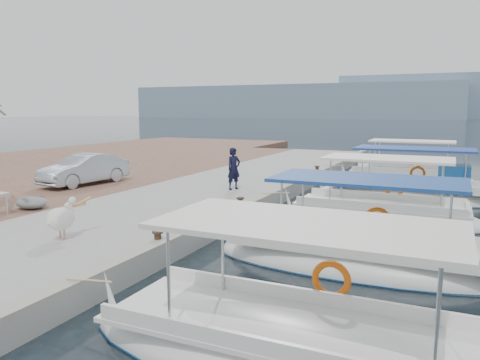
# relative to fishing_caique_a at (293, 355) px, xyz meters

# --- Properties ---
(ground) EXTENTS (400.00, 400.00, 0.00)m
(ground) POSITION_rel_fishing_caique_a_xyz_m (-4.23, 6.60, -0.12)
(ground) COLOR black
(ground) RESTS_ON ground
(concrete_quay) EXTENTS (6.00, 40.00, 0.50)m
(concrete_quay) POSITION_rel_fishing_caique_a_xyz_m (-7.23, 11.60, 0.13)
(concrete_quay) COLOR gray
(concrete_quay) RESTS_ON ground
(quay_curb) EXTENTS (0.44, 40.00, 0.12)m
(quay_curb) POSITION_rel_fishing_caique_a_xyz_m (-4.45, 11.60, 0.44)
(quay_curb) COLOR gray
(quay_curb) RESTS_ON concrete_quay
(cobblestone_strip) EXTENTS (4.00, 40.00, 0.50)m
(cobblestone_strip) POSITION_rel_fishing_caique_a_xyz_m (-12.23, 11.60, 0.13)
(cobblestone_strip) COLOR brown
(cobblestone_strip) RESTS_ON ground
(fishing_caique_a) EXTENTS (7.29, 2.39, 2.83)m
(fishing_caique_a) POSITION_rel_fishing_caique_a_xyz_m (0.00, 0.00, 0.00)
(fishing_caique_a) COLOR silver
(fishing_caique_a) RESTS_ON ground
(fishing_caique_b) EXTENTS (7.39, 2.36, 2.83)m
(fishing_caique_b) POSITION_rel_fishing_caique_a_xyz_m (0.05, 4.82, -0.00)
(fishing_caique_b) COLOR silver
(fishing_caique_b) RESTS_ON ground
(fishing_caique_c) EXTENTS (7.03, 2.42, 2.83)m
(fishing_caique_c) POSITION_rel_fishing_caique_a_xyz_m (-0.13, 10.08, 0.00)
(fishing_caique_c) COLOR silver
(fishing_caique_c) RESTS_ON ground
(fishing_caique_d) EXTENTS (8.00, 2.47, 2.83)m
(fishing_caique_d) POSITION_rel_fishing_caique_a_xyz_m (0.46, 14.68, 0.06)
(fishing_caique_d) COLOR silver
(fishing_caique_d) RESTS_ON ground
(fishing_caique_e) EXTENTS (7.07, 2.25, 2.83)m
(fishing_caique_e) POSITION_rel_fishing_caique_a_xyz_m (-0.11, 19.71, 0.00)
(fishing_caique_e) COLOR silver
(fishing_caique_e) RESTS_ON ground
(mooring_bollards) EXTENTS (0.28, 20.28, 0.33)m
(mooring_bollards) POSITION_rel_fishing_caique_a_xyz_m (-4.58, 8.10, 0.57)
(mooring_bollards) COLOR black
(mooring_bollards) RESTS_ON concrete_quay
(pelican) EXTENTS (0.56, 1.37, 1.06)m
(pelican) POSITION_rel_fishing_caique_a_xyz_m (-7.09, 2.46, 0.92)
(pelican) COLOR tan
(pelican) RESTS_ON concrete_quay
(fisherman) EXTENTS (0.67, 0.77, 1.76)m
(fisherman) POSITION_rel_fishing_caique_a_xyz_m (-6.29, 11.19, 1.26)
(fisherman) COLOR black
(fisherman) RESTS_ON concrete_quay
(parked_car) EXTENTS (2.01, 4.30, 1.36)m
(parked_car) POSITION_rel_fishing_caique_a_xyz_m (-12.99, 9.65, 1.06)
(parked_car) COLOR #A7B1BE
(parked_car) RESTS_ON cobblestone_strip
(tarp_bundle) EXTENTS (1.10, 0.90, 0.40)m
(tarp_bundle) POSITION_rel_fishing_caique_a_xyz_m (-10.91, 4.85, 0.58)
(tarp_bundle) COLOR slate
(tarp_bundle) RESTS_ON cobblestone_strip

